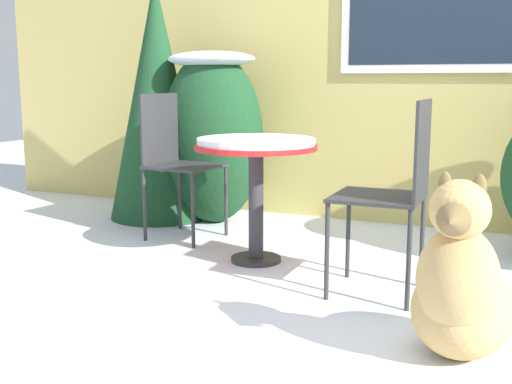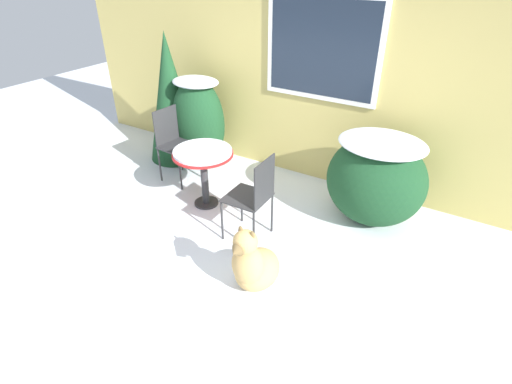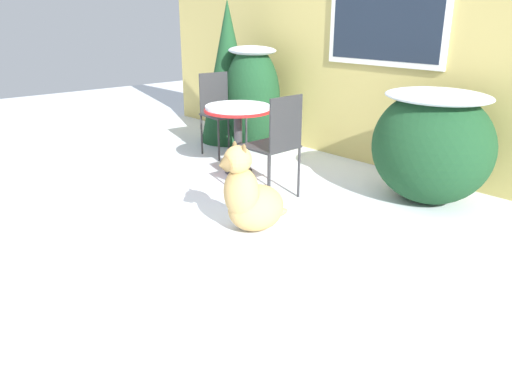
{
  "view_description": "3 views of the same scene",
  "coord_description": "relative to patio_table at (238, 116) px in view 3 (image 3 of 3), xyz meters",
  "views": [
    {
      "loc": [
        0.68,
        -2.64,
        1.09
      ],
      "look_at": [
        -0.87,
        0.8,
        0.43
      ],
      "focal_mm": 45.0,
      "sensor_mm": 36.0,
      "label": 1
    },
    {
      "loc": [
        1.91,
        -2.52,
        2.77
      ],
      "look_at": [
        0.0,
        0.6,
        0.55
      ],
      "focal_mm": 28.0,
      "sensor_mm": 36.0,
      "label": 2
    },
    {
      "loc": [
        3.27,
        -2.59,
        1.69
      ],
      "look_at": [
        0.44,
        -0.09,
        0.33
      ],
      "focal_mm": 35.0,
      "sensor_mm": 36.0,
      "label": 3
    }
  ],
  "objects": [
    {
      "name": "ground_plane",
      "position": [
        0.87,
        -0.8,
        -0.63
      ],
      "size": [
        16.0,
        16.0,
        0.0
      ],
      "primitive_type": "plane",
      "color": "silver"
    },
    {
      "name": "house_wall",
      "position": [
        0.87,
        1.4,
        1.03
      ],
      "size": [
        8.0,
        0.1,
        3.31
      ],
      "color": "tan",
      "rests_on": "ground_plane"
    },
    {
      "name": "shrub_left",
      "position": [
        -0.75,
        0.86,
        0.06
      ],
      "size": [
        0.8,
        0.64,
        1.3
      ],
      "color": "#194223",
      "rests_on": "ground_plane"
    },
    {
      "name": "shrub_middle",
      "position": [
        1.88,
        0.75,
        -0.07
      ],
      "size": [
        1.13,
        0.99,
        1.05
      ],
      "color": "#194223",
      "rests_on": "ground_plane"
    },
    {
      "name": "evergreen_bush",
      "position": [
        -1.23,
        0.85,
        0.3
      ],
      "size": [
        0.78,
        0.78,
        1.86
      ],
      "color": "#194223",
      "rests_on": "ground_plane"
    },
    {
      "name": "patio_table",
      "position": [
        0.0,
        0.0,
        0.0
      ],
      "size": [
        0.73,
        0.73,
        0.75
      ],
      "color": "#2D2D30",
      "rests_on": "ground_plane"
    },
    {
      "name": "patio_chair_near_table",
      "position": [
        -0.76,
        0.34,
        -0.07
      ],
      "size": [
        0.48,
        0.48,
        1.0
      ],
      "rotation": [
        0.0,
        0.0,
        1.48
      ],
      "color": "#2D2D30",
      "rests_on": "ground_plane"
    },
    {
      "name": "patio_chair_far_side",
      "position": [
        0.88,
        -0.28,
        -0.07
      ],
      "size": [
        0.45,
        0.45,
        1.0
      ],
      "rotation": [
        0.0,
        0.0,
        4.73
      ],
      "color": "#2D2D30",
      "rests_on": "ground_plane"
    },
    {
      "name": "dog",
      "position": [
        1.3,
        -0.95,
        -0.35
      ],
      "size": [
        0.43,
        0.7,
        0.76
      ],
      "rotation": [
        0.0,
        0.0,
        -0.07
      ],
      "color": "tan",
      "rests_on": "ground_plane"
    }
  ]
}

